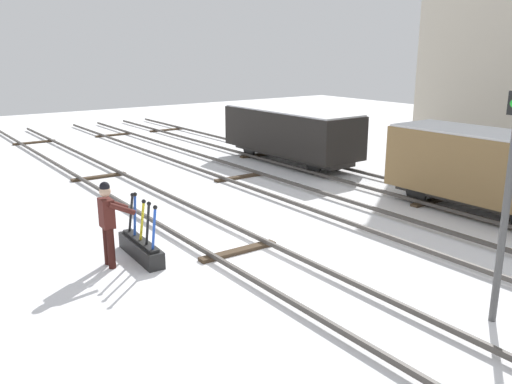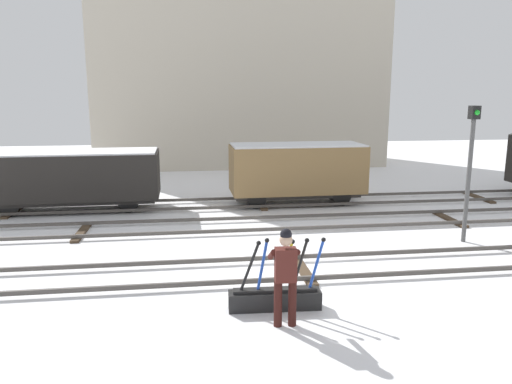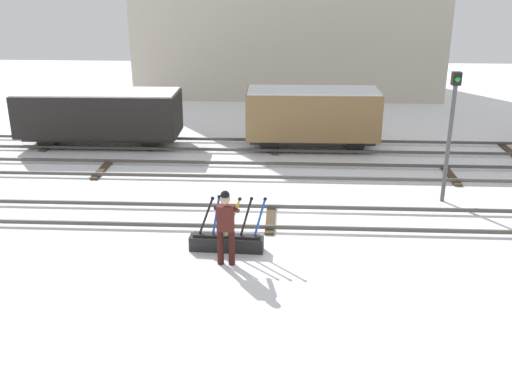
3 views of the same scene
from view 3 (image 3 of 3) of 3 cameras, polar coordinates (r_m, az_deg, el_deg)
The scene contains 9 objects.
ground_plane at distance 16.11m, azimuth 1.40°, elevation -2.79°, with size 60.00×60.00×0.00m, color white.
track_main_line at distance 16.06m, azimuth 1.40°, elevation -2.43°, with size 44.00×1.94×0.18m.
track_siding_near at distance 19.79m, azimuth 1.75°, elevation 2.09°, with size 44.00×1.94×0.18m.
track_siding_far at distance 22.70m, azimuth 1.93°, elevation 4.52°, with size 44.00×1.94×0.18m.
switch_lever_frame at distance 14.36m, azimuth -2.82°, elevation -4.74°, with size 1.89×0.44×1.44m.
rail_worker at distance 13.40m, azimuth -2.95°, elevation -2.98°, with size 0.55×0.67×1.82m.
signal_post at distance 17.64m, azimuth 18.34°, elevation 6.24°, with size 0.24×0.32×3.80m.
freight_car_back_track at distance 23.53m, azimuth -14.92°, elevation 7.28°, with size 6.15×2.17×2.14m.
freight_car_mid_siding at distance 22.42m, azimuth 5.47°, elevation 7.42°, with size 4.96×2.05×2.28m.
Camera 3 is at (0.39, -14.78, 6.39)m, focal length 41.36 mm.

